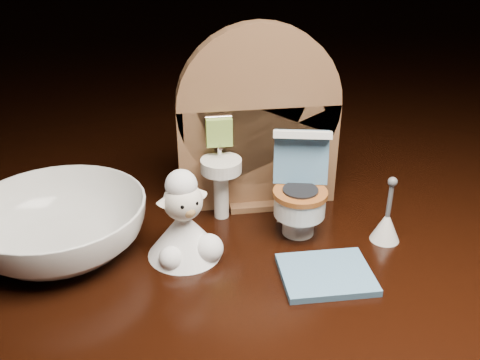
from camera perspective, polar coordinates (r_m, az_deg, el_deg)
The scene contains 6 objects.
backdrop_panel at distance 0.43m, azimuth 1.92°, elevation 5.30°, with size 0.13×0.05×0.15m.
toy_toilet at distance 0.41m, azimuth 6.36°, elevation -1.51°, with size 0.05×0.06×0.08m.
bath_mat at distance 0.37m, azimuth 9.18°, elevation -9.90°, with size 0.06×0.05×0.00m, color teal.
toilet_brush at distance 0.41m, azimuth 15.35°, elevation -4.53°, with size 0.02×0.02×0.05m.
plush_lamb at distance 0.38m, azimuth -5.92°, elevation -4.97°, with size 0.05×0.05×0.07m.
ceramic_bowl at distance 0.41m, azimuth -18.69°, elevation -4.77°, with size 0.12×0.12×0.04m, color white.
Camera 1 is at (-0.07, -0.32, 0.23)m, focal length 40.00 mm.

